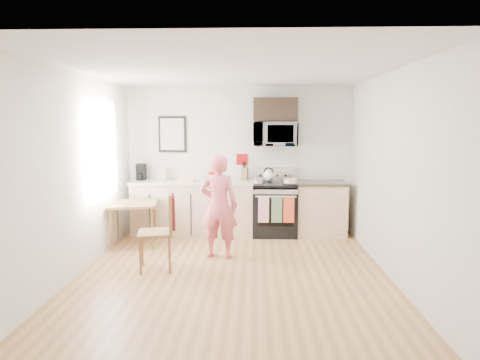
{
  "coord_description": "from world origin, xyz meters",
  "views": [
    {
      "loc": [
        0.27,
        -5.38,
        1.94
      ],
      "look_at": [
        0.06,
        1.0,
        1.1
      ],
      "focal_mm": 32.0,
      "sensor_mm": 36.0,
      "label": 1
    }
  ],
  "objects_px": {
    "microwave": "(275,134)",
    "dining_table": "(133,207)",
    "chair": "(166,220)",
    "person": "(219,206)",
    "cake": "(290,181)",
    "range": "(275,210)"
  },
  "relations": [
    {
      "from": "range",
      "to": "chair",
      "type": "relative_size",
      "value": 1.12
    },
    {
      "from": "range",
      "to": "chair",
      "type": "distance_m",
      "value": 2.41
    },
    {
      "from": "range",
      "to": "person",
      "type": "distance_m",
      "value": 1.6
    },
    {
      "from": "microwave",
      "to": "cake",
      "type": "relative_size",
      "value": 2.75
    },
    {
      "from": "chair",
      "to": "cake",
      "type": "distance_m",
      "value": 2.49
    },
    {
      "from": "person",
      "to": "chair",
      "type": "xyz_separation_m",
      "value": [
        -0.66,
        -0.54,
        -0.09
      ]
    },
    {
      "from": "dining_table",
      "to": "microwave",
      "type": "bearing_deg",
      "value": 20.05
    },
    {
      "from": "microwave",
      "to": "dining_table",
      "type": "distance_m",
      "value": 2.68
    },
    {
      "from": "cake",
      "to": "dining_table",
      "type": "bearing_deg",
      "value": -167.07
    },
    {
      "from": "chair",
      "to": "microwave",
      "type": "bearing_deg",
      "value": 40.57
    },
    {
      "from": "chair",
      "to": "cake",
      "type": "bearing_deg",
      "value": 32.25
    },
    {
      "from": "person",
      "to": "chair",
      "type": "relative_size",
      "value": 1.47
    },
    {
      "from": "microwave",
      "to": "chair",
      "type": "xyz_separation_m",
      "value": [
        -1.53,
        -1.95,
        -1.09
      ]
    },
    {
      "from": "microwave",
      "to": "cake",
      "type": "bearing_deg",
      "value": -44.09
    },
    {
      "from": "microwave",
      "to": "dining_table",
      "type": "xyz_separation_m",
      "value": [
        -2.28,
        -0.83,
        -1.15
      ]
    },
    {
      "from": "person",
      "to": "chair",
      "type": "bearing_deg",
      "value": 47.06
    },
    {
      "from": "range",
      "to": "cake",
      "type": "distance_m",
      "value": 0.61
    },
    {
      "from": "dining_table",
      "to": "chair",
      "type": "xyz_separation_m",
      "value": [
        0.75,
        -1.12,
        0.05
      ]
    },
    {
      "from": "person",
      "to": "dining_table",
      "type": "xyz_separation_m",
      "value": [
        -1.41,
        0.58,
        -0.15
      ]
    },
    {
      "from": "range",
      "to": "microwave",
      "type": "height_order",
      "value": "microwave"
    },
    {
      "from": "range",
      "to": "microwave",
      "type": "relative_size",
      "value": 1.53
    },
    {
      "from": "range",
      "to": "dining_table",
      "type": "bearing_deg",
      "value": -162.3
    }
  ]
}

